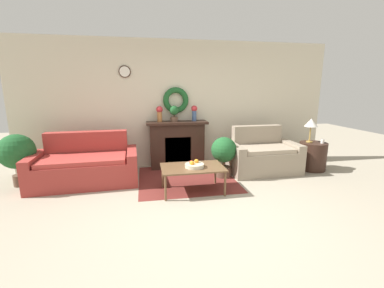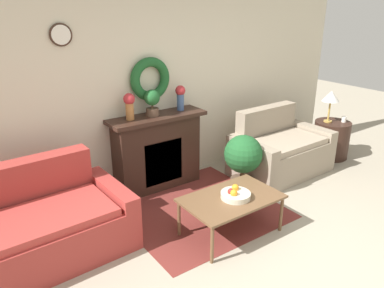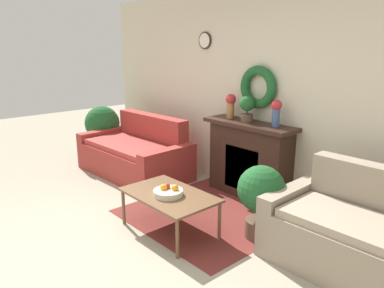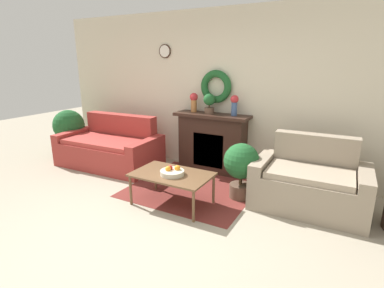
{
  "view_description": "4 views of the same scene",
  "coord_description": "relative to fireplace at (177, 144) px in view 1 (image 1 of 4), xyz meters",
  "views": [
    {
      "loc": [
        -0.77,
        -2.99,
        1.72
      ],
      "look_at": [
        0.1,
        1.61,
        0.69
      ],
      "focal_mm": 24.0,
      "sensor_mm": 36.0,
      "label": 1
    },
    {
      "loc": [
        -2.36,
        -1.59,
        2.36
      ],
      "look_at": [
        -0.09,
        1.61,
        0.87
      ],
      "focal_mm": 35.0,
      "sensor_mm": 36.0,
      "label": 2
    },
    {
      "loc": [
        2.93,
        -1.29,
        1.99
      ],
      "look_at": [
        -0.03,
        1.36,
        0.92
      ],
      "focal_mm": 35.0,
      "sensor_mm": 36.0,
      "label": 3
    },
    {
      "loc": [
        2.0,
        -2.11,
        1.88
      ],
      "look_at": [
        -0.04,
        1.62,
        0.69
      ],
      "focal_mm": 28.0,
      "sensor_mm": 36.0,
      "label": 4
    }
  ],
  "objects": [
    {
      "name": "vase_on_mantel_right",
      "position": [
        0.38,
        0.01,
        0.69
      ],
      "size": [
        0.13,
        0.13,
        0.33
      ],
      "color": "#3D5684",
      "rests_on": "fireplace"
    },
    {
      "name": "potted_plant_on_mantel",
      "position": [
        -0.06,
        -0.01,
        0.69
      ],
      "size": [
        0.2,
        0.2,
        0.34
      ],
      "color": "brown",
      "rests_on": "fireplace"
    },
    {
      "name": "ground_plane",
      "position": [
        0.08,
        -2.41,
        -0.51
      ],
      "size": [
        16.0,
        16.0,
        0.0
      ],
      "primitive_type": "plane",
      "color": "#9E937F"
    },
    {
      "name": "table_lamp",
      "position": [
        2.74,
        -0.64,
        0.47
      ],
      "size": [
        0.26,
        0.26,
        0.5
      ],
      "color": "#B28E42",
      "rests_on": "side_table_by_loveseat"
    },
    {
      "name": "couch_left",
      "position": [
        -1.76,
        -0.62,
        -0.2
      ],
      "size": [
        1.87,
        1.04,
        0.9
      ],
      "rotation": [
        0.0,
        0.0,
        0.04
      ],
      "color": "#9E332D",
      "rests_on": "ground_plane"
    },
    {
      "name": "potted_plant_floor_by_couch",
      "position": [
        -2.9,
        -0.56,
        0.09
      ],
      "size": [
        0.61,
        0.61,
        0.93
      ],
      "color": "brown",
      "rests_on": "ground_plane"
    },
    {
      "name": "mug",
      "position": [
        2.93,
        -0.8,
        0.12
      ],
      "size": [
        0.07,
        0.07,
        0.09
      ],
      "color": "silver",
      "rests_on": "side_table_by_loveseat"
    },
    {
      "name": "vase_on_mantel_left",
      "position": [
        -0.36,
        0.01,
        0.69
      ],
      "size": [
        0.14,
        0.14,
        0.33
      ],
      "color": "#AD6B38",
      "rests_on": "fireplace"
    },
    {
      "name": "fireplace",
      "position": [
        0.0,
        0.0,
        0.0
      ],
      "size": [
        1.29,
        0.41,
        1.01
      ],
      "color": "#331E16",
      "rests_on": "ground_plane"
    },
    {
      "name": "potted_plant_floor_by_loveseat",
      "position": [
        0.81,
        -0.78,
        -0.03
      ],
      "size": [
        0.49,
        0.49,
        0.79
      ],
      "color": "brown",
      "rests_on": "ground_plane"
    },
    {
      "name": "side_table_by_loveseat",
      "position": [
        2.81,
        -0.7,
        -0.22
      ],
      "size": [
        0.56,
        0.56,
        0.59
      ],
      "color": "#331E16",
      "rests_on": "ground_plane"
    },
    {
      "name": "loveseat_right",
      "position": [
        1.69,
        -0.62,
        -0.19
      ],
      "size": [
        1.42,
        0.89,
        0.92
      ],
      "rotation": [
        0.0,
        0.0,
        0.02
      ],
      "color": "gray",
      "rests_on": "ground_plane"
    },
    {
      "name": "coffee_table",
      "position": [
        0.07,
        -1.41,
        -0.11
      ],
      "size": [
        1.03,
        0.65,
        0.44
      ],
      "color": "brown",
      "rests_on": "ground_plane"
    },
    {
      "name": "wall_back",
      "position": [
        0.08,
        0.2,
        0.84
      ],
      "size": [
        6.8,
        0.18,
        2.7
      ],
      "color": "beige",
      "rests_on": "ground_plane"
    },
    {
      "name": "floor_rug",
      "position": [
        0.07,
        -0.78,
        -0.51
      ],
      "size": [
        1.8,
        1.75,
        0.01
      ],
      "color": "maroon",
      "rests_on": "ground_plane"
    },
    {
      "name": "fruit_bowl",
      "position": [
        0.1,
        -1.44,
        -0.04
      ],
      "size": [
        0.32,
        0.32,
        0.12
      ],
      "color": "beige",
      "rests_on": "coffee_table"
    }
  ]
}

